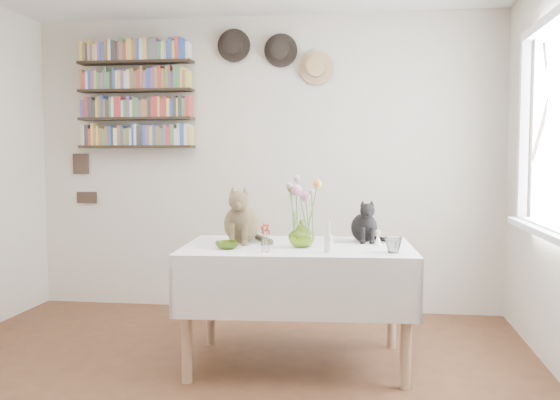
# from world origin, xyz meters

# --- Properties ---
(room) EXTENTS (4.08, 4.58, 2.58)m
(room) POSITION_xyz_m (0.00, 0.00, 1.25)
(room) COLOR brown
(room) RESTS_ON ground
(window) EXTENTS (0.12, 1.52, 1.32)m
(window) POSITION_xyz_m (1.97, 0.80, 1.40)
(window) COLOR white
(window) RESTS_ON room
(dining_table) EXTENTS (1.47, 1.00, 0.76)m
(dining_table) POSITION_xyz_m (0.45, 0.84, 0.57)
(dining_table) COLOR white
(dining_table) RESTS_ON room
(tabby_cat) EXTENTS (0.27, 0.33, 0.38)m
(tabby_cat) POSITION_xyz_m (0.07, 0.92, 0.95)
(tabby_cat) COLOR brown
(tabby_cat) RESTS_ON dining_table
(black_cat) EXTENTS (0.23, 0.27, 0.28)m
(black_cat) POSITION_xyz_m (0.86, 1.07, 0.90)
(black_cat) COLOR black
(black_cat) RESTS_ON dining_table
(flower_vase) EXTENTS (0.21, 0.21, 0.17)m
(flower_vase) POSITION_xyz_m (0.48, 0.75, 0.84)
(flower_vase) COLOR #9FC43D
(flower_vase) RESTS_ON dining_table
(green_bowl) EXTENTS (0.19, 0.19, 0.05)m
(green_bowl) POSITION_xyz_m (0.04, 0.63, 0.78)
(green_bowl) COLOR #9FC43D
(green_bowl) RESTS_ON dining_table
(drinking_glass) EXTENTS (0.14, 0.14, 0.10)m
(drinking_glass) POSITION_xyz_m (1.03, 0.60, 0.81)
(drinking_glass) COLOR white
(drinking_glass) RESTS_ON dining_table
(candlestick) EXTENTS (0.05, 0.05, 0.18)m
(candlestick) POSITION_xyz_m (0.66, 0.56, 0.82)
(candlestick) COLOR white
(candlestick) RESTS_ON dining_table
(berry_jar) EXTENTS (0.05, 0.05, 0.19)m
(berry_jar) POSITION_xyz_m (0.29, 0.54, 0.84)
(berry_jar) COLOR white
(berry_jar) RESTS_ON dining_table
(porcelain_figurine) EXTENTS (0.05, 0.05, 0.10)m
(porcelain_figurine) POSITION_xyz_m (0.95, 0.90, 0.80)
(porcelain_figurine) COLOR white
(porcelain_figurine) RESTS_ON dining_table
(flower_bouquet) EXTENTS (0.17, 0.13, 0.39)m
(flower_bouquet) POSITION_xyz_m (0.48, 0.76, 1.10)
(flower_bouquet) COLOR #4C7233
(flower_bouquet) RESTS_ON flower_vase
(bookshelf_unit) EXTENTS (1.00, 0.16, 0.91)m
(bookshelf_unit) POSITION_xyz_m (-1.10, 2.16, 1.84)
(bookshelf_unit) COLOR black
(bookshelf_unit) RESTS_ON room
(wall_hats) EXTENTS (0.98, 0.09, 0.48)m
(wall_hats) POSITION_xyz_m (0.12, 2.19, 2.17)
(wall_hats) COLOR black
(wall_hats) RESTS_ON room
(wall_art_plaques) EXTENTS (0.21, 0.02, 0.44)m
(wall_art_plaques) POSITION_xyz_m (-1.63, 2.23, 1.12)
(wall_art_plaques) COLOR #38281E
(wall_art_plaques) RESTS_ON room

